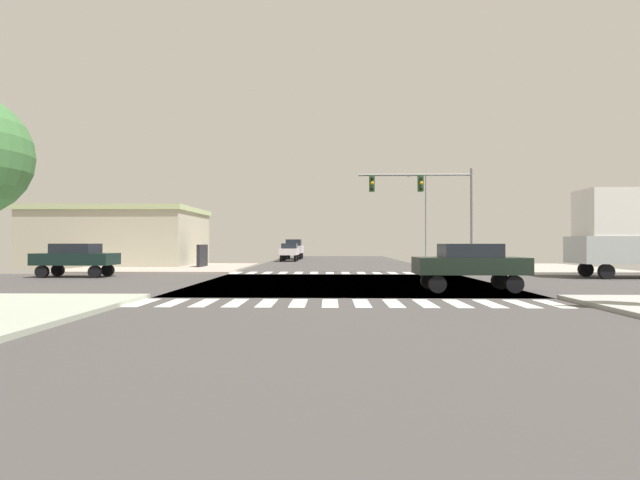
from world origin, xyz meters
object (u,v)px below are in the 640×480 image
at_px(traffic_signal_mast, 427,195).
at_px(pickup_leading_1, 294,248).
at_px(street_lamp, 423,211).
at_px(bank_building, 121,237).
at_px(box_truck_nearside_1, 636,231).
at_px(sedan_trailing_3, 470,263).
at_px(sedan_farside_1, 290,251).
at_px(sedan_queued_2, 76,257).

xyz_separation_m(traffic_signal_mast, pickup_leading_1, (-10.41, 25.39, -3.62)).
distance_m(street_lamp, bank_building, 25.72).
distance_m(box_truck_nearside_1, sedan_trailing_3, 13.32).
relative_size(street_lamp, sedan_farside_1, 1.84).
height_order(sedan_farside_1, sedan_trailing_3, same).
bearing_deg(sedan_farside_1, sedan_queued_2, 66.06).
height_order(traffic_signal_mast, pickup_leading_1, traffic_signal_mast).
height_order(box_truck_nearside_1, sedan_queued_2, box_truck_nearside_1).
relative_size(traffic_signal_mast, sedan_queued_2, 1.68).
distance_m(street_lamp, box_truck_nearside_1, 16.98).
bearing_deg(pickup_leading_1, sedan_farside_1, 90.00).
xyz_separation_m(sedan_queued_2, sedan_trailing_3, (19.85, -7.00, 0.00)).
relative_size(bank_building, sedan_farside_1, 3.31).
bearing_deg(bank_building, box_truck_nearside_1, -19.65).
bearing_deg(sedan_farside_1, traffic_signal_mast, 118.60).
bearing_deg(street_lamp, sedan_queued_2, -147.22).
relative_size(bank_building, sedan_trailing_3, 3.31).
bearing_deg(box_truck_nearside_1, sedan_queued_2, -90.00).
bearing_deg(bank_building, sedan_farside_1, 38.39).
bearing_deg(street_lamp, box_truck_nearside_1, -59.05).
bearing_deg(pickup_leading_1, sedan_queued_2, 70.85).
bearing_deg(street_lamp, sedan_trailing_3, -96.86).
height_order(sedan_queued_2, sedan_trailing_3, same).
relative_size(street_lamp, pickup_leading_1, 1.55).
height_order(bank_building, sedan_queued_2, bank_building).
xyz_separation_m(traffic_signal_mast, sedan_queued_2, (-20.45, -3.50, -3.80)).
relative_size(street_lamp, box_truck_nearside_1, 1.10).
xyz_separation_m(box_truck_nearside_1, sedan_queued_2, (-31.09, -0.00, -1.45)).
distance_m(bank_building, sedan_farside_1, 16.79).
relative_size(sedan_queued_2, pickup_leading_1, 0.84).
height_order(box_truck_nearside_1, sedan_trailing_3, box_truck_nearside_1).
bearing_deg(traffic_signal_mast, sedan_farside_1, 118.60).
bearing_deg(sedan_trailing_3, sedan_farside_1, 18.34).
distance_m(sedan_queued_2, pickup_leading_1, 30.58).
bearing_deg(traffic_signal_mast, box_truck_nearside_1, -18.21).
height_order(street_lamp, box_truck_nearside_1, street_lamp).
distance_m(bank_building, sedan_queued_2, 12.65).
height_order(street_lamp, bank_building, street_lamp).
relative_size(bank_building, pickup_leading_1, 2.79).
relative_size(traffic_signal_mast, box_truck_nearside_1, 1.01).
distance_m(traffic_signal_mast, sedan_trailing_3, 11.18).
distance_m(traffic_signal_mast, box_truck_nearside_1, 11.45).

